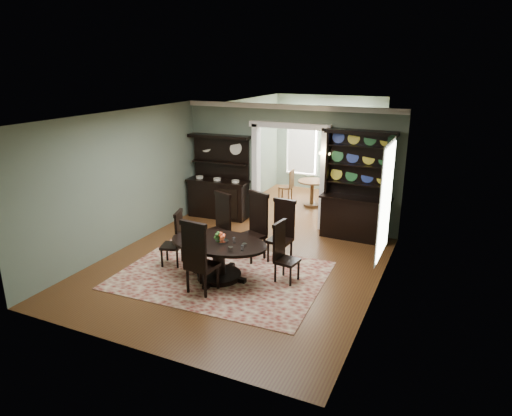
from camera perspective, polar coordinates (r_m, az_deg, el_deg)
The scene contains 19 objects.
room at distance 8.73m, azimuth -2.68°, elevation 1.94°, with size 5.51×6.01×3.01m.
parlor at distance 13.73m, azimuth 7.93°, elevation 7.37°, with size 3.51×3.50×3.01m.
doorway_trim at distance 11.35m, azimuth 4.18°, elevation 5.84°, with size 2.08×0.25×2.57m.
right_window at distance 8.75m, azimuth 15.98°, elevation 1.45°, with size 0.15×1.47×2.12m.
wall_sconce at distance 10.86m, azimuth 8.65°, elevation 6.61°, with size 0.27×0.21×0.21m.
rug at distance 8.99m, azimuth -4.30°, elevation -8.35°, with size 3.86×2.84×0.01m, color maroon.
dining_table at distance 8.67m, azimuth -4.68°, elevation -5.59°, with size 1.92×1.78×0.75m.
centerpiece at distance 8.51m, azimuth -4.31°, elevation -3.97°, with size 1.19×0.77×0.20m.
chair_far_left at distance 9.87m, azimuth -4.50°, elevation -1.63°, with size 0.61×0.60×1.30m.
chair_far_mid at distance 9.48m, azimuth -0.09°, elevation -2.01°, with size 0.66×0.65×1.42m.
chair_far_right at distance 9.42m, azimuth 3.32°, elevation -2.60°, with size 0.51×0.48×1.29m.
chair_end_left at distance 9.30m, azimuth -10.01°, elevation -3.61°, with size 0.51×0.52×1.15m.
chair_end_right at distance 8.55m, azimuth 3.36°, elevation -5.28°, with size 0.46×0.48×1.16m.
chair_near at distance 8.06m, azimuth -7.28°, elevation -5.98°, with size 0.55×0.53×1.39m.
sideboard at distance 12.09m, azimuth -4.64°, elevation 2.40°, with size 1.69×0.68×2.18m.
welsh_dresser at distance 10.79m, azimuth 12.44°, elevation 0.97°, with size 1.63×0.63×2.52m.
parlor_table at distance 13.11m, azimuth 7.02°, elevation 2.31°, with size 0.81×0.81×0.75m.
parlor_chair_left at distance 13.32m, azimuth 4.00°, elevation 2.84°, with size 0.42×0.42×0.99m.
parlor_chair_right at distance 13.09m, azimuth 9.28°, elevation 2.36°, with size 0.42×0.42×0.99m.
Camera 1 is at (3.87, -7.41, 3.95)m, focal length 32.00 mm.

